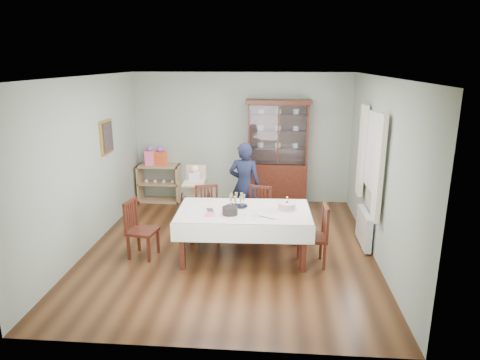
# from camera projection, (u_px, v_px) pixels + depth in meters

# --- Properties ---
(floor) EXTENTS (5.00, 5.00, 0.00)m
(floor) POSITION_uv_depth(u_px,v_px,m) (230.00, 248.00, 6.90)
(floor) COLOR #593319
(floor) RESTS_ON ground
(room_shell) EXTENTS (5.00, 5.00, 5.00)m
(room_shell) POSITION_uv_depth(u_px,v_px,m) (233.00, 138.00, 6.95)
(room_shell) COLOR #9EAA99
(room_shell) RESTS_ON floor
(dining_table) EXTENTS (2.04, 1.21, 0.76)m
(dining_table) POSITION_uv_depth(u_px,v_px,m) (244.00, 233.00, 6.51)
(dining_table) COLOR #4D2113
(dining_table) RESTS_ON floor
(china_cabinet) EXTENTS (1.30, 0.48, 2.18)m
(china_cabinet) POSITION_uv_depth(u_px,v_px,m) (278.00, 152.00, 8.71)
(china_cabinet) COLOR #4D2113
(china_cabinet) RESTS_ON floor
(sideboard) EXTENTS (0.90, 0.38, 0.80)m
(sideboard) POSITION_uv_depth(u_px,v_px,m) (159.00, 183.00, 9.11)
(sideboard) COLOR tan
(sideboard) RESTS_ON floor
(picture_frame) EXTENTS (0.04, 0.48, 0.58)m
(picture_frame) POSITION_uv_depth(u_px,v_px,m) (107.00, 137.00, 7.39)
(picture_frame) COLOR gold
(picture_frame) RESTS_ON room_shell
(window) EXTENTS (0.04, 1.02, 1.22)m
(window) POSITION_uv_depth(u_px,v_px,m) (374.00, 153.00, 6.60)
(window) COLOR white
(window) RESTS_ON room_shell
(curtain_left) EXTENTS (0.07, 0.30, 1.55)m
(curtain_left) POSITION_uv_depth(u_px,v_px,m) (379.00, 169.00, 6.04)
(curtain_left) COLOR silver
(curtain_left) RESTS_ON room_shell
(curtain_right) EXTENTS (0.07, 0.30, 1.55)m
(curtain_right) POSITION_uv_depth(u_px,v_px,m) (362.00, 151.00, 7.23)
(curtain_right) COLOR silver
(curtain_right) RESTS_ON room_shell
(radiator) EXTENTS (0.10, 0.80, 0.55)m
(radiator) POSITION_uv_depth(u_px,v_px,m) (364.00, 228.00, 6.94)
(radiator) COLOR white
(radiator) RESTS_ON floor
(chair_far_left) EXTENTS (0.49, 0.49, 0.90)m
(chair_far_left) POSITION_uv_depth(u_px,v_px,m) (208.00, 223.00, 7.22)
(chair_far_left) COLOR #4D2113
(chair_far_left) RESTS_ON floor
(chair_far_right) EXTENTS (0.49, 0.49, 0.89)m
(chair_far_right) POSITION_uv_depth(u_px,v_px,m) (257.00, 224.00, 7.19)
(chair_far_right) COLOR #4D2113
(chair_far_right) RESTS_ON floor
(chair_end_left) EXTENTS (0.46, 0.46, 0.90)m
(chair_end_left) POSITION_uv_depth(u_px,v_px,m) (142.00, 240.00, 6.56)
(chair_end_left) COLOR #4D2113
(chair_end_left) RESTS_ON floor
(chair_end_right) EXTENTS (0.44, 0.44, 0.92)m
(chair_end_right) POSITION_uv_depth(u_px,v_px,m) (312.00, 247.00, 6.30)
(chair_end_right) COLOR #4D2113
(chair_end_right) RESTS_ON floor
(woman) EXTENTS (0.61, 0.44, 1.55)m
(woman) POSITION_uv_depth(u_px,v_px,m) (245.00, 185.00, 7.62)
(woman) COLOR black
(woman) RESTS_ON floor
(high_chair) EXTENTS (0.50, 0.50, 1.11)m
(high_chair) POSITION_uv_depth(u_px,v_px,m) (196.00, 201.00, 7.86)
(high_chair) COLOR black
(high_chair) RESTS_ON floor
(champagne_tray) EXTENTS (0.34, 0.34, 0.20)m
(champagne_tray) POSITION_uv_depth(u_px,v_px,m) (237.00, 203.00, 6.54)
(champagne_tray) COLOR silver
(champagne_tray) RESTS_ON dining_table
(birthday_cake) EXTENTS (0.30, 0.30, 0.21)m
(birthday_cake) POSITION_uv_depth(u_px,v_px,m) (287.00, 206.00, 6.41)
(birthday_cake) COLOR white
(birthday_cake) RESTS_ON dining_table
(plate_stack_dark) EXTENTS (0.26, 0.26, 0.11)m
(plate_stack_dark) POSITION_uv_depth(u_px,v_px,m) (230.00, 211.00, 6.22)
(plate_stack_dark) COLOR black
(plate_stack_dark) RESTS_ON dining_table
(plate_stack_white) EXTENTS (0.25, 0.25, 0.09)m
(plate_stack_white) POSITION_uv_depth(u_px,v_px,m) (250.00, 215.00, 6.09)
(plate_stack_white) COLOR white
(plate_stack_white) RESTS_ON dining_table
(napkin_stack) EXTENTS (0.16, 0.16, 0.02)m
(napkin_stack) POSITION_uv_depth(u_px,v_px,m) (210.00, 215.00, 6.20)
(napkin_stack) COLOR #FF5D94
(napkin_stack) RESTS_ON dining_table
(cutlery) EXTENTS (0.17, 0.20, 0.01)m
(cutlery) POSITION_uv_depth(u_px,v_px,m) (207.00, 210.00, 6.40)
(cutlery) COLOR silver
(cutlery) RESTS_ON dining_table
(cake_knife) EXTENTS (0.25, 0.15, 0.01)m
(cake_knife) POSITION_uv_depth(u_px,v_px,m) (267.00, 218.00, 6.09)
(cake_knife) COLOR silver
(cake_knife) RESTS_ON dining_table
(gift_bag_pink) EXTENTS (0.25, 0.19, 0.42)m
(gift_bag_pink) POSITION_uv_depth(u_px,v_px,m) (150.00, 156.00, 8.95)
(gift_bag_pink) COLOR #FF5D94
(gift_bag_pink) RESTS_ON sideboard
(gift_bag_orange) EXTENTS (0.25, 0.20, 0.42)m
(gift_bag_orange) POSITION_uv_depth(u_px,v_px,m) (161.00, 157.00, 8.93)
(gift_bag_orange) COLOR #EF5125
(gift_bag_orange) RESTS_ON sideboard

